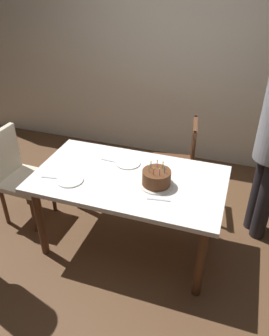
{
  "coord_description": "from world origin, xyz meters",
  "views": [
    {
      "loc": [
        0.79,
        -2.18,
        2.31
      ],
      "look_at": [
        0.05,
        0.0,
        0.86
      ],
      "focal_mm": 36.05,
      "sensor_mm": 36.0,
      "label": 1
    }
  ],
  "objects_px": {
    "birthday_cake": "(156,178)",
    "plate_far_side": "(128,163)",
    "chair_spindle_back": "(175,166)",
    "dining_table": "(129,187)",
    "chair_upholstered": "(16,172)",
    "plate_near_celebrant": "(70,180)"
  },
  "relations": [
    {
      "from": "dining_table",
      "to": "plate_far_side",
      "type": "relative_size",
      "value": 7.21
    },
    {
      "from": "dining_table",
      "to": "plate_near_celebrant",
      "type": "distance_m",
      "value": 0.49
    },
    {
      "from": "chair_spindle_back",
      "to": "dining_table",
      "type": "bearing_deg",
      "value": -106.48
    },
    {
      "from": "dining_table",
      "to": "chair_upholstered",
      "type": "bearing_deg",
      "value": 177.66
    },
    {
      "from": "plate_far_side",
      "to": "chair_upholstered",
      "type": "distance_m",
      "value": 1.14
    },
    {
      "from": "plate_near_celebrant",
      "to": "birthday_cake",
      "type": "bearing_deg",
      "value": 13.89
    },
    {
      "from": "chair_upholstered",
      "to": "dining_table",
      "type": "bearing_deg",
      "value": -2.34
    },
    {
      "from": "birthday_cake",
      "to": "chair_spindle_back",
      "type": "relative_size",
      "value": 0.29
    },
    {
      "from": "plate_near_celebrant",
      "to": "plate_far_side",
      "type": "bearing_deg",
      "value": 48.43
    },
    {
      "from": "dining_table",
      "to": "chair_upholstered",
      "type": "height_order",
      "value": "chair_upholstered"
    },
    {
      "from": "plate_near_celebrant",
      "to": "chair_spindle_back",
      "type": "relative_size",
      "value": 0.23
    },
    {
      "from": "birthday_cake",
      "to": "chair_spindle_back",
      "type": "distance_m",
      "value": 0.88
    },
    {
      "from": "birthday_cake",
      "to": "plate_near_celebrant",
      "type": "relative_size",
      "value": 1.27
    },
    {
      "from": "dining_table",
      "to": "chair_spindle_back",
      "type": "height_order",
      "value": "chair_spindle_back"
    },
    {
      "from": "birthday_cake",
      "to": "chair_upholstered",
      "type": "xyz_separation_m",
      "value": [
        -1.43,
        0.08,
        -0.29
      ]
    },
    {
      "from": "plate_near_celebrant",
      "to": "chair_spindle_back",
      "type": "bearing_deg",
      "value": 55.67
    },
    {
      "from": "plate_far_side",
      "to": "chair_spindle_back",
      "type": "relative_size",
      "value": 0.23
    },
    {
      "from": "birthday_cake",
      "to": "plate_far_side",
      "type": "relative_size",
      "value": 1.27
    },
    {
      "from": "birthday_cake",
      "to": "plate_far_side",
      "type": "bearing_deg",
      "value": 144.19
    },
    {
      "from": "birthday_cake",
      "to": "chair_upholstered",
      "type": "relative_size",
      "value": 0.29
    },
    {
      "from": "dining_table",
      "to": "chair_spindle_back",
      "type": "xyz_separation_m",
      "value": [
        0.23,
        0.77,
        -0.2
      ]
    },
    {
      "from": "plate_far_side",
      "to": "plate_near_celebrant",
      "type": "bearing_deg",
      "value": -131.57
    }
  ]
}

